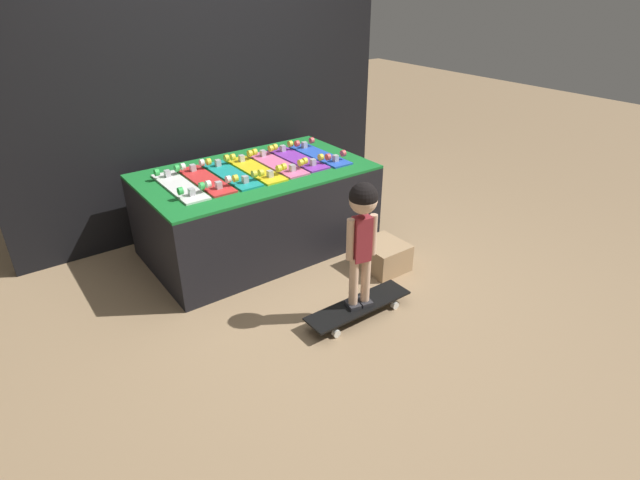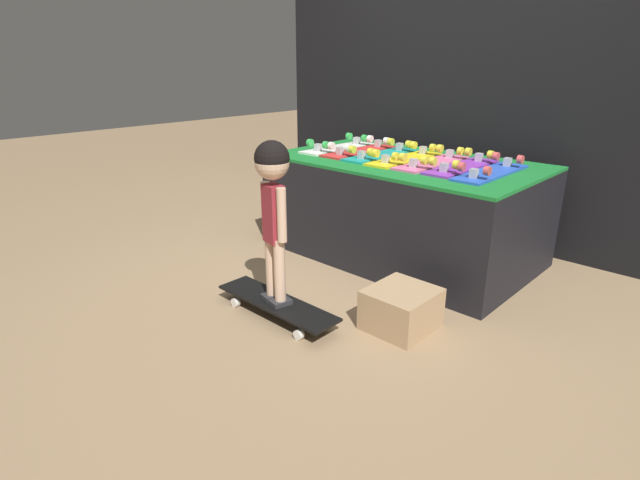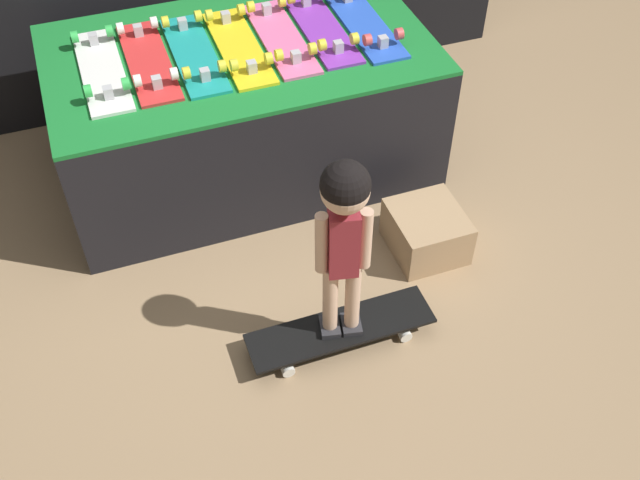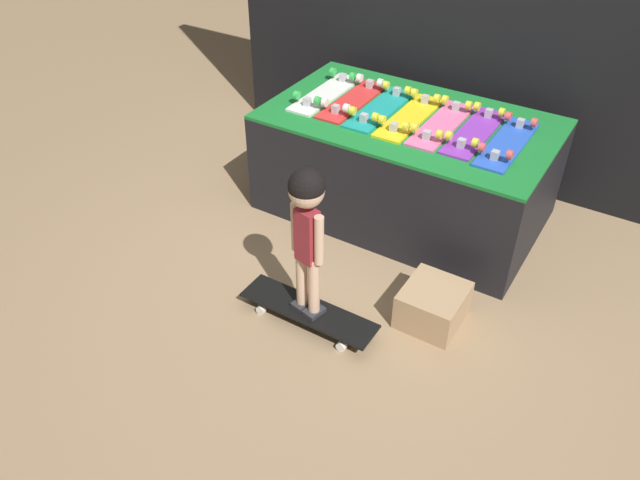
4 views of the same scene
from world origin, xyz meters
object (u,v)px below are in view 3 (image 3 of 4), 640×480
object	(u,v)px
skateboard_pink_on_rack	(281,36)
skateboard_purple_on_rack	(322,27)
skateboard_teal_on_rack	(194,52)
skateboard_white_on_rack	(102,69)
child	(344,222)
skateboard_yellow_on_rack	(239,45)
skateboard_red_on_rack	(148,59)
skateboard_blue_on_rack	(364,22)
storage_box	(426,232)
skateboard_on_floor	(341,330)

from	to	relation	value
skateboard_pink_on_rack	skateboard_purple_on_rack	world-z (taller)	same
skateboard_teal_on_rack	skateboard_white_on_rack	bearing A→B (deg)	178.94
child	skateboard_yellow_on_rack	bearing A→B (deg)	104.18
skateboard_teal_on_rack	child	size ratio (longest dim) A/B	0.78
skateboard_red_on_rack	skateboard_pink_on_rack	bearing A→B (deg)	-1.22
skateboard_purple_on_rack	skateboard_blue_on_rack	xyz separation A→B (m)	(0.20, -0.03, 0.00)
child	storage_box	xyz separation A→B (m)	(0.55, 0.36, -0.59)
skateboard_white_on_rack	skateboard_on_floor	size ratio (longest dim) A/B	0.87
skateboard_blue_on_rack	skateboard_on_floor	xyz separation A→B (m)	(-0.57, -1.21, -0.62)
skateboard_pink_on_rack	skateboard_on_floor	xyz separation A→B (m)	(-0.16, -1.23, -0.62)
skateboard_pink_on_rack	skateboard_teal_on_rack	bearing A→B (deg)	179.92
skateboard_pink_on_rack	skateboard_blue_on_rack	world-z (taller)	same
skateboard_white_on_rack	skateboard_purple_on_rack	size ratio (longest dim) A/B	1.00
skateboard_pink_on_rack	storage_box	world-z (taller)	skateboard_pink_on_rack
skateboard_teal_on_rack	skateboard_pink_on_rack	bearing A→B (deg)	-0.08
skateboard_on_floor	storage_box	world-z (taller)	storage_box
storage_box	skateboard_yellow_on_rack	bearing A→B (deg)	124.94
skateboard_teal_on_rack	skateboard_on_floor	xyz separation A→B (m)	(0.25, -1.23, -0.62)
skateboard_teal_on_rack	skateboard_blue_on_rack	size ratio (longest dim) A/B	1.00
skateboard_pink_on_rack	storage_box	xyz separation A→B (m)	(0.39, -0.86, -0.59)
skateboard_pink_on_rack	storage_box	size ratio (longest dim) A/B	1.98
skateboard_teal_on_rack	skateboard_blue_on_rack	distance (m)	0.81
skateboard_on_floor	storage_box	size ratio (longest dim) A/B	2.28
skateboard_pink_on_rack	skateboard_purple_on_rack	xyz separation A→B (m)	(0.20, 0.01, 0.00)
skateboard_blue_on_rack	storage_box	xyz separation A→B (m)	(-0.01, -0.85, -0.59)
skateboard_yellow_on_rack	child	distance (m)	1.22
skateboard_white_on_rack	child	xyz separation A→B (m)	(0.65, -1.24, -0.00)
skateboard_white_on_rack	skateboard_blue_on_rack	distance (m)	1.22
skateboard_red_on_rack	skateboard_teal_on_rack	distance (m)	0.20
skateboard_yellow_on_rack	skateboard_pink_on_rack	xyz separation A→B (m)	(0.20, 0.01, 0.00)
skateboard_yellow_on_rack	skateboard_blue_on_rack	world-z (taller)	same
skateboard_purple_on_rack	skateboard_red_on_rack	bearing A→B (deg)	-179.93
skateboard_red_on_rack	skateboard_purple_on_rack	world-z (taller)	same
skateboard_red_on_rack	skateboard_pink_on_rack	xyz separation A→B (m)	(0.61, -0.01, 0.00)
skateboard_white_on_rack	skateboard_red_on_rack	world-z (taller)	same
skateboard_purple_on_rack	skateboard_teal_on_rack	bearing A→B (deg)	-178.74
skateboard_white_on_rack	skateboard_teal_on_rack	distance (m)	0.41
skateboard_yellow_on_rack	skateboard_blue_on_rack	size ratio (longest dim) A/B	1.00
skateboard_blue_on_rack	skateboard_on_floor	world-z (taller)	skateboard_blue_on_rack
skateboard_red_on_rack	skateboard_yellow_on_rack	world-z (taller)	same
skateboard_yellow_on_rack	skateboard_purple_on_rack	world-z (taller)	same
skateboard_pink_on_rack	skateboard_on_floor	size ratio (longest dim) A/B	0.87
skateboard_yellow_on_rack	skateboard_blue_on_rack	xyz separation A→B (m)	(0.61, -0.01, 0.00)
skateboard_teal_on_rack	skateboard_purple_on_rack	distance (m)	0.61
skateboard_blue_on_rack	skateboard_white_on_rack	bearing A→B (deg)	178.90
child	skateboard_blue_on_rack	bearing A→B (deg)	77.05
skateboard_red_on_rack	skateboard_yellow_on_rack	size ratio (longest dim) A/B	1.00
skateboard_purple_on_rack	skateboard_blue_on_rack	bearing A→B (deg)	-8.23
skateboard_pink_on_rack	skateboard_yellow_on_rack	bearing A→B (deg)	-177.26
skateboard_pink_on_rack	skateboard_red_on_rack	bearing A→B (deg)	178.78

